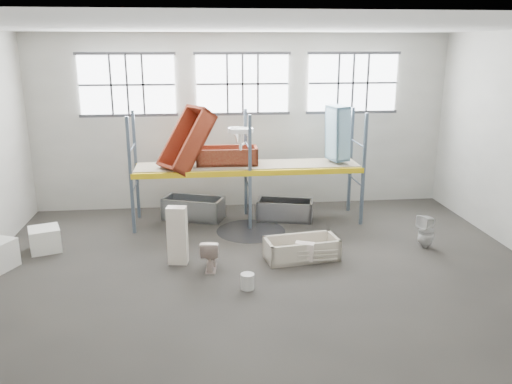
{
  "coord_description": "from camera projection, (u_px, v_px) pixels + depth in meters",
  "views": [
    {
      "loc": [
        -1.27,
        -9.86,
        4.7
      ],
      "look_at": [
        0.0,
        1.5,
        1.4
      ],
      "focal_mm": 36.19,
      "sensor_mm": 36.0,
      "label": 1
    }
  ],
  "objects": [
    {
      "name": "floor",
      "position": [
        264.0,
        278.0,
        10.87
      ],
      "size": [
        12.0,
        10.0,
        0.1
      ],
      "primitive_type": "cube",
      "color": "#403C36",
      "rests_on": "ground"
    },
    {
      "name": "ceiling",
      "position": [
        265.0,
        24.0,
        9.45
      ],
      "size": [
        12.0,
        10.0,
        0.1
      ],
      "primitive_type": "cube",
      "color": "silver",
      "rests_on": "ground"
    },
    {
      "name": "wall_back",
      "position": [
        243.0,
        122.0,
        14.98
      ],
      "size": [
        12.0,
        0.1,
        5.0
      ],
      "primitive_type": "cube",
      "color": "#AAA99E",
      "rests_on": "ground"
    },
    {
      "name": "wall_front",
      "position": [
        326.0,
        264.0,
        5.34
      ],
      "size": [
        12.0,
        0.1,
        5.0
      ],
      "primitive_type": "cube",
      "color": "#AAA89D",
      "rests_on": "ground"
    },
    {
      "name": "window_left",
      "position": [
        127.0,
        85.0,
        14.23
      ],
      "size": [
        2.6,
        0.04,
        1.6
      ],
      "primitive_type": "cube",
      "color": "white",
      "rests_on": "wall_back"
    },
    {
      "name": "window_mid",
      "position": [
        243.0,
        84.0,
        14.57
      ],
      "size": [
        2.6,
        0.04,
        1.6
      ],
      "primitive_type": "cube",
      "color": "white",
      "rests_on": "wall_back"
    },
    {
      "name": "window_right",
      "position": [
        353.0,
        83.0,
        14.91
      ],
      "size": [
        2.6,
        0.04,
        1.6
      ],
      "primitive_type": "cube",
      "color": "white",
      "rests_on": "wall_back"
    },
    {
      "name": "rack_upright_la",
      "position": [
        131.0,
        176.0,
        12.89
      ],
      "size": [
        0.08,
        0.08,
        3.0
      ],
      "primitive_type": "cube",
      "color": "slate",
      "rests_on": "floor"
    },
    {
      "name": "rack_upright_lb",
      "position": [
        136.0,
        166.0,
        14.03
      ],
      "size": [
        0.08,
        0.08,
        3.0
      ],
      "primitive_type": "cube",
      "color": "slate",
      "rests_on": "floor"
    },
    {
      "name": "rack_upright_ma",
      "position": [
        250.0,
        173.0,
        13.21
      ],
      "size": [
        0.08,
        0.08,
        3.0
      ],
      "primitive_type": "cube",
      "color": "slate",
      "rests_on": "floor"
    },
    {
      "name": "rack_upright_mb",
      "position": [
        246.0,
        163.0,
        14.35
      ],
      "size": [
        0.08,
        0.08,
        3.0
      ],
      "primitive_type": "cube",
      "color": "slate",
      "rests_on": "floor"
    },
    {
      "name": "rack_upright_ra",
      "position": [
        364.0,
        170.0,
        13.52
      ],
      "size": [
        0.08,
        0.08,
        3.0
      ],
      "primitive_type": "cube",
      "color": "slate",
      "rests_on": "floor"
    },
    {
      "name": "rack_upright_rb",
      "position": [
        351.0,
        160.0,
        14.67
      ],
      "size": [
        0.08,
        0.08,
        3.0
      ],
      "primitive_type": "cube",
      "color": "slate",
      "rests_on": "floor"
    },
    {
      "name": "rack_beam_front",
      "position": [
        250.0,
        173.0,
        13.21
      ],
      "size": [
        6.0,
        0.1,
        0.14
      ],
      "primitive_type": "cube",
      "color": "yellow",
      "rests_on": "floor"
    },
    {
      "name": "rack_beam_back",
      "position": [
        246.0,
        163.0,
        14.35
      ],
      "size": [
        6.0,
        0.1,
        0.14
      ],
      "primitive_type": "cube",
      "color": "yellow",
      "rests_on": "floor"
    },
    {
      "name": "shelf_deck",
      "position": [
        248.0,
        165.0,
        13.76
      ],
      "size": [
        5.9,
        1.1,
        0.03
      ],
      "primitive_type": "cube",
      "color": "gray",
      "rests_on": "floor"
    },
    {
      "name": "wet_patch",
      "position": [
        251.0,
        231.0,
        13.43
      ],
      "size": [
        1.8,
        1.8,
        0.0
      ],
      "primitive_type": "cylinder",
      "color": "black",
      "rests_on": "floor"
    },
    {
      "name": "bathtub_beige",
      "position": [
        301.0,
        248.0,
        11.65
      ],
      "size": [
        1.72,
        0.99,
        0.48
      ],
      "primitive_type": null,
      "rotation": [
        0.0,
        0.0,
        0.14
      ],
      "color": "beige",
      "rests_on": "floor"
    },
    {
      "name": "cistern_spare",
      "position": [
        305.0,
        251.0,
        11.39
      ],
      "size": [
        0.47,
        0.36,
        0.4
      ],
      "primitive_type": "cube",
      "rotation": [
        0.0,
        0.0,
        -0.42
      ],
      "color": "silver",
      "rests_on": "bathtub_beige"
    },
    {
      "name": "sink_in_tub",
      "position": [
        284.0,
        256.0,
        11.43
      ],
      "size": [
        0.45,
        0.45,
        0.15
      ],
      "primitive_type": "imported",
      "rotation": [
        0.0,
        0.0,
        -0.04
      ],
      "color": "beige",
      "rests_on": "bathtub_beige"
    },
    {
      "name": "toilet_beige",
      "position": [
        210.0,
        254.0,
        11.08
      ],
      "size": [
        0.46,
        0.73,
        0.7
      ],
      "primitive_type": "imported",
      "rotation": [
        0.0,
        0.0,
        3.03
      ],
      "color": "beige",
      "rests_on": "floor"
    },
    {
      "name": "cistern_tall",
      "position": [
        177.0,
        235.0,
        11.3
      ],
      "size": [
        0.46,
        0.34,
        1.3
      ],
      "primitive_type": "cube",
      "rotation": [
        0.0,
        0.0,
        -0.16
      ],
      "color": "#F0E0CC",
      "rests_on": "floor"
    },
    {
      "name": "toilet_white",
      "position": [
        426.0,
        231.0,
        12.26
      ],
      "size": [
        0.49,
        0.48,
        0.81
      ],
      "primitive_type": "imported",
      "rotation": [
        0.0,
        0.0,
        -1.15
      ],
      "color": "silver",
      "rests_on": "floor"
    },
    {
      "name": "steel_tub_left",
      "position": [
        193.0,
        208.0,
        14.32
      ],
      "size": [
        1.79,
        1.28,
        0.6
      ],
      "primitive_type": null,
      "rotation": [
        0.0,
        0.0,
        -0.36
      ],
      "color": "#B0B5B9",
      "rests_on": "floor"
    },
    {
      "name": "steel_tub_right",
      "position": [
        285.0,
        210.0,
        14.24
      ],
      "size": [
        1.63,
        1.06,
        0.55
      ],
      "primitive_type": null,
      "rotation": [
        0.0,
        0.0,
        -0.26
      ],
      "color": "#94969C",
      "rests_on": "floor"
    },
    {
      "name": "rust_tub_flat",
      "position": [
        227.0,
        156.0,
        13.74
      ],
      "size": [
        1.64,
        0.8,
        0.46
      ],
      "primitive_type": null,
      "rotation": [
        0.0,
        0.0,
        -0.02
      ],
      "color": "brown",
      "rests_on": "shelf_deck"
    },
    {
      "name": "rust_tub_tilted",
      "position": [
        187.0,
        140.0,
        13.28
      ],
      "size": [
        1.65,
        1.5,
        1.75
      ],
      "primitive_type": null,
      "rotation": [
        0.0,
        -0.96,
        0.6
      ],
      "color": "maroon",
      "rests_on": "shelf_deck"
    },
    {
      "name": "sink_on_shelf",
      "position": [
        241.0,
        149.0,
        13.25
      ],
      "size": [
        0.81,
        0.73,
        0.59
      ],
      "primitive_type": "imported",
      "rotation": [
        0.0,
        0.0,
        -0.42
      ],
      "color": "white",
      "rests_on": "rust_tub_flat"
    },
    {
      "name": "blue_tub_upright",
      "position": [
        338.0,
        133.0,
        13.77
      ],
      "size": [
        0.6,
        0.77,
        1.46
      ],
      "primitive_type": null,
      "rotation": [
        0.0,
        1.54,
        0.24
      ],
      "color": "#8EC2DD",
      "rests_on": "shelf_deck"
    },
    {
      "name": "bucket",
      "position": [
        247.0,
        281.0,
        10.23
      ],
      "size": [
        0.35,
        0.35,
        0.32
      ],
      "primitive_type": "cylinder",
      "rotation": [
        0.0,
        0.0,
        0.34
      ],
      "color": "beige",
      "rests_on": "floor"
    },
    {
      "name": "carton_far",
      "position": [
        45.0,
        239.0,
        12.1
      ],
      "size": [
        0.85,
        0.85,
        0.56
      ],
      "primitive_type": "cube",
      "rotation": [
        0.0,
        0.0,
        0.34
      ],
      "color": "white",
      "rests_on": "floor"
    }
  ]
}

